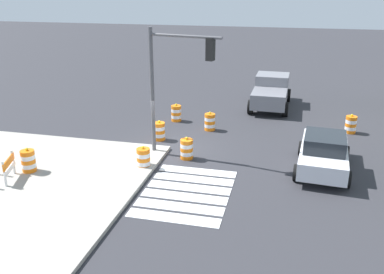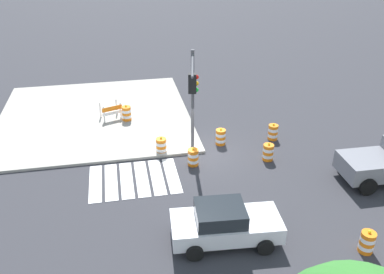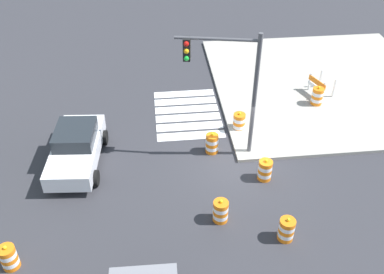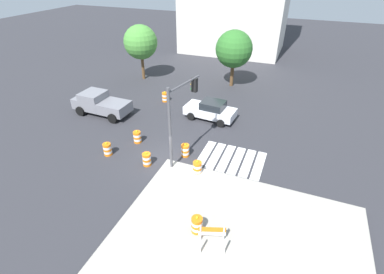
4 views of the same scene
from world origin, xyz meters
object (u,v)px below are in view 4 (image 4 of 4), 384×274
at_px(traffic_barrel_crosswalk_end, 147,159).
at_px(traffic_barrel_on_sidewalk, 197,225).
at_px(traffic_barrel_median_near, 165,97).
at_px(street_tree_streetside_near, 141,42).
at_px(sports_car, 211,110).
at_px(construction_barricade, 212,235).
at_px(traffic_light_pole, 180,108).
at_px(traffic_barrel_lane_center, 137,137).
at_px(traffic_barrel_far_curb, 107,149).
at_px(pickup_truck, 100,103).
at_px(street_tree_streetside_mid, 234,49).
at_px(traffic_barrel_near_corner, 197,168).
at_px(traffic_barrel_median_far, 185,150).

xyz_separation_m(traffic_barrel_crosswalk_end, traffic_barrel_on_sidewalk, (5.06, -3.94, 0.15)).
xyz_separation_m(traffic_barrel_crosswalk_end, traffic_barrel_median_near, (-3.31, 9.37, 0.00)).
xyz_separation_m(traffic_barrel_on_sidewalk, street_tree_streetside_near, (-13.37, 17.90, 3.48)).
distance_m(sports_car, construction_barricade, 12.70).
bearing_deg(construction_barricade, street_tree_streetside_near, 127.99).
relative_size(traffic_barrel_crosswalk_end, traffic_light_pole, 0.19).
xyz_separation_m(traffic_barrel_lane_center, traffic_light_pole, (3.92, -0.76, 3.46)).
bearing_deg(traffic_barrel_far_curb, traffic_barrel_lane_center, 62.96).
bearing_deg(pickup_truck, traffic_barrel_median_near, 46.04).
relative_size(traffic_barrel_on_sidewalk, street_tree_streetside_mid, 0.18).
height_order(pickup_truck, traffic_barrel_far_curb, pickup_truck).
height_order(traffic_light_pole, street_tree_streetside_mid, street_tree_streetside_mid).
bearing_deg(sports_car, traffic_light_pole, -89.78).
distance_m(traffic_barrel_crosswalk_end, traffic_barrel_lane_center, 2.96).
relative_size(pickup_truck, street_tree_streetside_mid, 0.89).
relative_size(sports_car, traffic_barrel_far_curb, 4.34).
bearing_deg(sports_car, traffic_barrel_on_sidewalk, -74.65).
height_order(traffic_barrel_near_corner, construction_barricade, construction_barricade).
bearing_deg(traffic_barrel_far_curb, traffic_light_pole, 15.53).
xyz_separation_m(traffic_barrel_on_sidewalk, traffic_light_pole, (-3.17, 5.33, 3.31)).
relative_size(traffic_barrel_median_far, street_tree_streetside_mid, 0.18).
xyz_separation_m(traffic_barrel_median_far, street_tree_streetside_near, (-10.28, 12.07, 3.63)).
height_order(traffic_barrel_crosswalk_end, traffic_barrel_median_far, same).
bearing_deg(traffic_barrel_median_near, traffic_barrel_lane_center, -79.94).
bearing_deg(construction_barricade, traffic_barrel_near_corner, 118.26).
relative_size(traffic_barrel_far_curb, traffic_light_pole, 0.19).
xyz_separation_m(traffic_barrel_median_far, traffic_barrel_on_sidewalk, (3.09, -5.83, 0.15)).
height_order(traffic_barrel_median_near, traffic_barrel_far_curb, same).
bearing_deg(traffic_barrel_crosswalk_end, traffic_barrel_lane_center, 133.28).
xyz_separation_m(traffic_barrel_median_near, street_tree_streetside_mid, (4.88, 6.28, 3.46)).
xyz_separation_m(pickup_truck, traffic_barrel_median_far, (9.47, -3.12, -0.52)).
bearing_deg(street_tree_streetside_mid, traffic_barrel_far_curb, -106.72).
relative_size(traffic_barrel_median_near, traffic_light_pole, 0.19).
relative_size(traffic_barrel_crosswalk_end, street_tree_streetside_near, 0.17).
bearing_deg(traffic_light_pole, traffic_barrel_lane_center, 169.08).
height_order(sports_car, traffic_barrel_far_curb, sports_car).
height_order(traffic_barrel_lane_center, construction_barricade, construction_barricade).
height_order(traffic_barrel_median_near, traffic_barrel_lane_center, same).
bearing_deg(traffic_barrel_lane_center, construction_barricade, -39.02).
bearing_deg(sports_car, traffic_barrel_far_curb, -122.99).
bearing_deg(traffic_barrel_lane_center, street_tree_streetside_near, 118.03).
height_order(traffic_barrel_on_sidewalk, street_tree_streetside_near, street_tree_streetside_near).
distance_m(sports_car, street_tree_streetside_mid, 8.54).
xyz_separation_m(sports_car, traffic_barrel_median_near, (-5.17, 1.67, -0.36)).
xyz_separation_m(sports_car, street_tree_streetside_near, (-10.18, 6.27, 3.27)).
height_order(traffic_barrel_lane_center, street_tree_streetside_near, street_tree_streetside_near).
height_order(pickup_truck, street_tree_streetside_mid, street_tree_streetside_mid).
relative_size(traffic_barrel_on_sidewalk, construction_barricade, 0.72).
xyz_separation_m(traffic_barrel_median_near, construction_barricade, (9.28, -13.70, 0.27)).
xyz_separation_m(traffic_barrel_near_corner, traffic_light_pole, (-1.54, 1.00, 3.46)).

